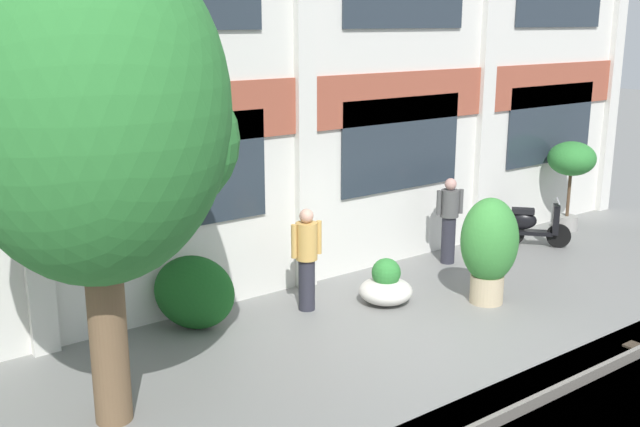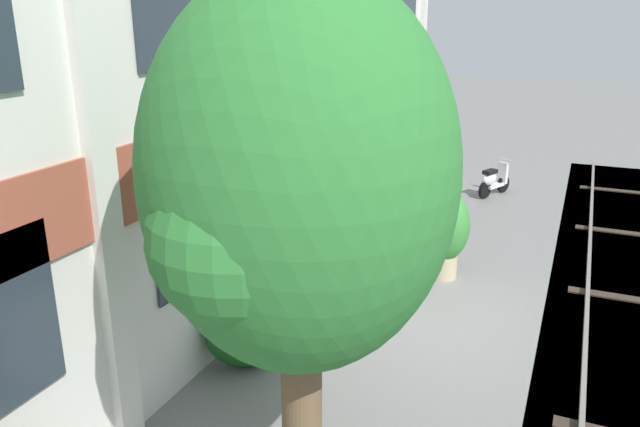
{
  "view_description": "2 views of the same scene",
  "coord_description": "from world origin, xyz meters",
  "views": [
    {
      "loc": [
        -7.19,
        -7.14,
        4.43
      ],
      "look_at": [
        -0.75,
        1.31,
        1.69
      ],
      "focal_mm": 42.0,
      "sensor_mm": 36.0,
      "label": 1
    },
    {
      "loc": [
        -9.35,
        -1.91,
        4.99
      ],
      "look_at": [
        -0.94,
        1.69,
        1.97
      ],
      "focal_mm": 35.0,
      "sensor_mm": 36.0,
      "label": 2
    }
  ],
  "objects": [
    {
      "name": "potted_plant_fluted_column",
      "position": [
        1.86,
        0.29,
        0.96
      ],
      "size": [
        0.92,
        0.92,
        1.74
      ],
      "color": "tan",
      "rests_on": "ground"
    },
    {
      "name": "topiary_hedge",
      "position": [
        -2.4,
        2.21,
        0.56
      ],
      "size": [
        1.33,
        1.39,
        1.12
      ],
      "primitive_type": "ellipsoid",
      "rotation": [
        0.0,
        0.0,
        5.41
      ],
      "color": "#19561E",
      "rests_on": "ground"
    },
    {
      "name": "rail_tracks",
      "position": [
        0.0,
        -3.05,
        -0.13
      ],
      "size": [
        25.75,
        2.8,
        0.43
      ],
      "color": "#4C473F",
      "rests_on": "ground"
    },
    {
      "name": "ground_plane",
      "position": [
        0.0,
        0.0,
        0.0
      ],
      "size": [
        80.0,
        80.0,
        0.0
      ],
      "primitive_type": "plane",
      "color": "slate"
    },
    {
      "name": "potted_plant_low_pan",
      "position": [
        6.64,
        2.13,
        1.45
      ],
      "size": [
        1.01,
        1.01,
        1.94
      ],
      "color": "gray",
      "rests_on": "ground"
    },
    {
      "name": "scooter_second_parked",
      "position": [
        7.9,
        0.23,
        0.44
      ],
      "size": [
        1.29,
        0.75,
        0.98
      ],
      "rotation": [
        0.0,
        0.0,
        5.84
      ],
      "color": "black",
      "rests_on": "ground"
    },
    {
      "name": "apartment_facade",
      "position": [
        0.0,
        2.99,
        4.45
      ],
      "size": [
        18.11,
        0.64,
        8.96
      ],
      "color": "silver",
      "rests_on": "ground"
    },
    {
      "name": "scooter_near_curb",
      "position": [
        5.03,
        1.82,
        0.44
      ],
      "size": [
        0.96,
        1.11,
        0.98
      ],
      "rotation": [
        0.0,
        0.0,
        5.42
      ],
      "color": "black",
      "rests_on": "ground"
    },
    {
      "name": "resident_by_doorway",
      "position": [
        2.87,
        2.1,
        0.87
      ],
      "size": [
        0.5,
        0.34,
        1.63
      ],
      "rotation": [
        0.0,
        0.0,
        -1.96
      ],
      "color": "#282833",
      "rests_on": "ground"
    },
    {
      "name": "resident_watching_tracks",
      "position": [
        -0.64,
        1.8,
        0.88
      ],
      "size": [
        0.53,
        0.34,
        1.64
      ],
      "rotation": [
        0.0,
        0.0,
        -1.69
      ],
      "color": "#282833",
      "rests_on": "ground"
    },
    {
      "name": "broadleaf_tree",
      "position": [
        -4.4,
        0.42,
        3.45
      ],
      "size": [
        3.04,
        2.9,
        5.43
      ],
      "color": "brown",
      "rests_on": "ground"
    },
    {
      "name": "potted_plant_wide_bowl",
      "position": [
        0.54,
        1.25,
        0.28
      ],
      "size": [
        0.87,
        0.87,
        0.75
      ],
      "color": "beige",
      "rests_on": "ground"
    }
  ]
}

